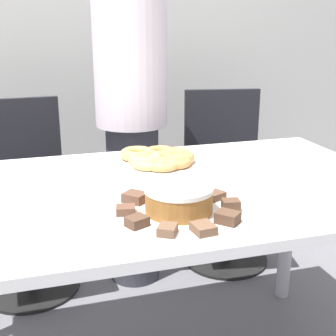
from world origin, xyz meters
TOP-DOWN VIEW (x-y plane):
  - wall_back at (0.00, 1.53)m, footprint 8.00×0.05m
  - table at (0.00, 0.00)m, footprint 1.51×0.87m
  - person_standing at (0.08, 0.74)m, footprint 0.32×0.32m
  - office_chair_left at (-0.42, 0.82)m, footprint 0.46×0.46m
  - office_chair_right at (0.59, 0.82)m, footprint 0.51×0.51m
  - plate_cake at (-0.01, -0.23)m, footprint 0.37×0.37m
  - plate_donuts at (0.06, 0.20)m, footprint 0.33×0.33m
  - frosted_cake at (-0.01, -0.23)m, footprint 0.18×0.18m
  - lamington_0 at (0.06, -0.11)m, footprint 0.06×0.06m
  - lamington_1 at (-0.02, -0.09)m, footprint 0.05×0.06m
  - lamington_2 at (-0.10, -0.13)m, footprint 0.08×0.08m
  - lamington_3 at (-0.14, -0.20)m, footprint 0.06×0.05m
  - lamington_4 at (-0.13, -0.28)m, footprint 0.06×0.06m
  - lamington_5 at (-0.07, -0.35)m, footprint 0.06×0.06m
  - lamington_6 at (0.01, -0.36)m, footprint 0.05×0.06m
  - lamington_7 at (0.09, -0.33)m, footprint 0.07×0.07m
  - lamington_8 at (0.13, -0.25)m, footprint 0.05×0.05m
  - lamington_9 at (0.12, -0.17)m, footprint 0.06×0.06m
  - donut_0 at (0.06, 0.20)m, footprint 0.13×0.13m
  - donut_1 at (-0.00, 0.28)m, footprint 0.12×0.12m
  - donut_2 at (0.01, 0.21)m, footprint 0.11×0.11m
  - donut_3 at (0.02, 0.17)m, footprint 0.12×0.12m
  - donut_4 at (0.05, 0.14)m, footprint 0.11×0.11m
  - donut_5 at (0.10, 0.16)m, footprint 0.11×0.11m
  - donut_6 at (0.13, 0.19)m, footprint 0.11×0.11m
  - donut_7 at (0.14, 0.25)m, footprint 0.11×0.11m
  - donut_8 at (0.08, 0.27)m, footprint 0.11×0.11m
  - napkin at (0.38, -0.01)m, footprint 0.12×0.11m

SIDE VIEW (x-z plane):
  - office_chair_left at x=-0.42m, z-range -0.03..0.85m
  - office_chair_right at x=0.59m, z-range -0.03..0.85m
  - table at x=0.00m, z-range 0.28..1.01m
  - napkin at x=0.38m, z-range 0.73..0.74m
  - plate_cake at x=-0.01m, z-range 0.73..0.74m
  - plate_donuts at x=0.06m, z-range 0.73..0.74m
  - lamington_9 at x=0.12m, z-range 0.74..0.77m
  - lamington_3 at x=-0.14m, z-range 0.74..0.77m
  - lamington_1 at x=-0.02m, z-range 0.74..0.77m
  - lamington_6 at x=0.01m, z-range 0.74..0.77m
  - lamington_5 at x=-0.07m, z-range 0.74..0.77m
  - lamington_0 at x=0.06m, z-range 0.74..0.77m
  - lamington_4 at x=-0.13m, z-range 0.74..0.77m
  - lamington_2 at x=-0.10m, z-range 0.74..0.77m
  - lamington_8 at x=0.13m, z-range 0.74..0.77m
  - lamington_7 at x=0.09m, z-range 0.74..0.77m
  - donut_3 at x=0.02m, z-range 0.74..0.77m
  - donut_7 at x=0.14m, z-range 0.74..0.77m
  - donut_5 at x=0.10m, z-range 0.74..0.77m
  - donut_4 at x=0.05m, z-range 0.74..0.77m
  - donut_0 at x=0.06m, z-range 0.74..0.78m
  - donut_2 at x=0.01m, z-range 0.74..0.78m
  - donut_8 at x=0.08m, z-range 0.74..0.78m
  - donut_1 at x=0.00m, z-range 0.74..0.78m
  - donut_6 at x=0.13m, z-range 0.74..0.78m
  - frosted_cake at x=-0.01m, z-range 0.74..0.81m
  - person_standing at x=0.08m, z-range 0.04..1.59m
  - wall_back at x=0.00m, z-range 0.00..2.60m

